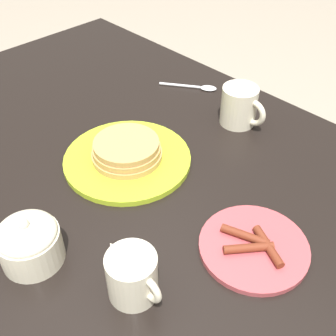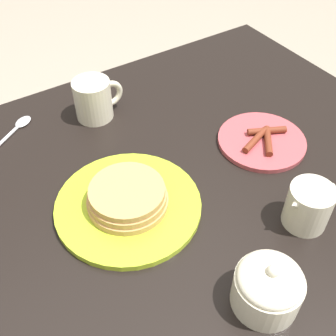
% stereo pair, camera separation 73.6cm
% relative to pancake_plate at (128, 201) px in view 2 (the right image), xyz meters
% --- Properties ---
extents(dining_table, '(1.29, 0.81, 0.73)m').
position_rel_pancake_plate_xyz_m(dining_table, '(-0.01, 0.02, -0.14)').
color(dining_table, black).
rests_on(dining_table, ground_plane).
extents(pancake_plate, '(0.26, 0.26, 0.05)m').
position_rel_pancake_plate_xyz_m(pancake_plate, '(0.00, 0.00, 0.00)').
color(pancake_plate, '#AAC628').
rests_on(pancake_plate, dining_table).
extents(side_plate_bacon, '(0.18, 0.18, 0.02)m').
position_rel_pancake_plate_xyz_m(side_plate_bacon, '(0.32, 0.00, -0.01)').
color(side_plate_bacon, '#B2474C').
rests_on(side_plate_bacon, dining_table).
extents(coffee_mug, '(0.11, 0.08, 0.09)m').
position_rel_pancake_plate_xyz_m(coffee_mug, '(0.07, 0.27, 0.03)').
color(coffee_mug, beige).
rests_on(coffee_mug, dining_table).
extents(creamer_pitcher, '(0.11, 0.08, 0.09)m').
position_rel_pancake_plate_xyz_m(creamer_pitcher, '(0.24, -0.19, 0.02)').
color(creamer_pitcher, beige).
rests_on(creamer_pitcher, dining_table).
extents(sugar_bowl, '(0.10, 0.10, 0.09)m').
position_rel_pancake_plate_xyz_m(sugar_bowl, '(0.08, -0.27, 0.02)').
color(sugar_bowl, beige).
rests_on(sugar_bowl, dining_table).
extents(spoon, '(0.13, 0.10, 0.01)m').
position_rel_pancake_plate_xyz_m(spoon, '(-0.10, 0.32, -0.01)').
color(spoon, silver).
rests_on(spoon, dining_table).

